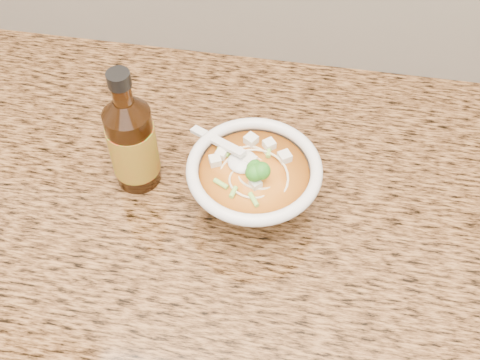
# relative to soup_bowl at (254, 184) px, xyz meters

# --- Properties ---
(cabinet) EXTENTS (4.00, 0.65, 0.86)m
(cabinet) POSITION_rel_soup_bowl_xyz_m (-0.04, 0.01, -0.51)
(cabinet) COLOR #341A0F
(cabinet) RESTS_ON ground
(counter_slab) EXTENTS (4.00, 0.68, 0.04)m
(counter_slab) POSITION_rel_soup_bowl_xyz_m (-0.04, 0.01, -0.06)
(counter_slab) COLOR brown
(counter_slab) RESTS_ON cabinet
(soup_bowl) EXTENTS (0.20, 0.19, 0.11)m
(soup_bowl) POSITION_rel_soup_bowl_xyz_m (0.00, 0.00, 0.00)
(soup_bowl) COLOR silver
(soup_bowl) RESTS_ON counter_slab
(hot_sauce_bottle) EXTENTS (0.09, 0.09, 0.21)m
(hot_sauce_bottle) POSITION_rel_soup_bowl_xyz_m (-0.18, 0.02, 0.03)
(hot_sauce_bottle) COLOR #371A07
(hot_sauce_bottle) RESTS_ON counter_slab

